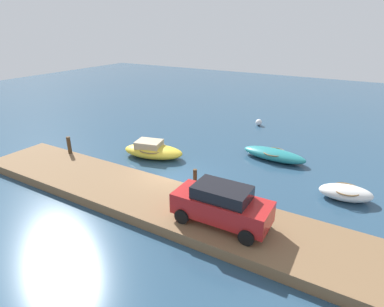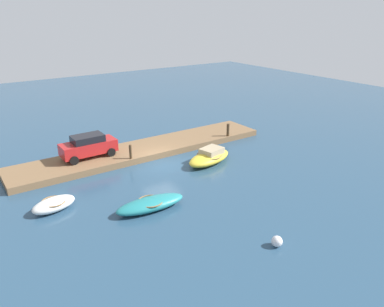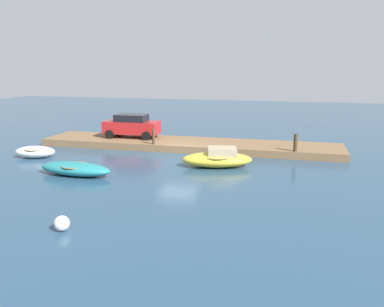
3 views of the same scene
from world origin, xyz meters
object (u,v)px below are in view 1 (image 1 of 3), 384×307
Objects in this scene: parked_car at (222,205)px; rowboat_teal at (274,155)px; mooring_post_west at (69,145)px; mooring_post_mid_west at (195,179)px; marker_buoy at (259,122)px; dinghy_white at (346,193)px; motorboat_yellow at (153,150)px.

rowboat_teal is at bearing 91.66° from parked_car.
mooring_post_mid_west is (9.33, 0.00, -0.01)m from mooring_post_west.
mooring_post_west reaches higher than mooring_post_mid_west.
marker_buoy is (-3.38, 6.67, -0.08)m from rowboat_teal.
mooring_post_mid_west is at bearing -162.11° from dinghy_white.
parked_car is at bearing -48.26° from motorboat_yellow.
dinghy_white is 12.62m from marker_buoy.
mooring_post_mid_west is at bearing 139.13° from parked_car.
mooring_post_west is at bearing -120.76° from marker_buoy.
parked_car is (7.44, -5.11, 0.89)m from motorboat_yellow.
dinghy_white is 2.57× the size of mooring_post_mid_west.
dinghy_white is 16.41m from mooring_post_west.
rowboat_teal is 1.04× the size of parked_car.
marker_buoy is (-8.00, 9.76, -0.10)m from dinghy_white.
motorboat_yellow is at bearing -109.50° from marker_buoy.
rowboat_teal is 4.00× the size of mooring_post_mid_west.
dinghy_white is 7.62m from mooring_post_mid_west.
parked_car reaches higher than dinghy_white.
parked_car is at bearing -76.24° from marker_buoy.
mooring_post_west reaches higher than marker_buoy.
rowboat_teal is (7.04, 3.67, -0.13)m from motorboat_yellow.
mooring_post_west is 9.33m from mooring_post_mid_west.
rowboat_teal is 7.07m from mooring_post_mid_west.
dinghy_white is at bearing -10.95° from motorboat_yellow.
mooring_post_west is at bearing 180.00° from mooring_post_mid_west.
mooring_post_mid_west is at bearing 0.00° from mooring_post_west.
mooring_post_west is (-4.32, -3.08, 0.55)m from motorboat_yellow.
mooring_post_mid_west is at bearing -45.36° from motorboat_yellow.
rowboat_teal is 8.85m from parked_car.
mooring_post_mid_west is (5.01, -3.08, 0.53)m from motorboat_yellow.
motorboat_yellow is at bearing 148.42° from mooring_post_mid_west.
motorboat_yellow reaches higher than dinghy_white.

